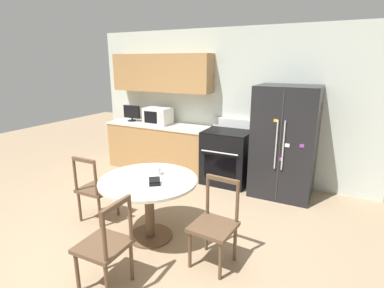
{
  "coord_description": "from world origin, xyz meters",
  "views": [
    {
      "loc": [
        1.92,
        -2.37,
        2.05
      ],
      "look_at": [
        0.1,
        1.15,
        0.95
      ],
      "focal_mm": 28.0,
      "sensor_mm": 36.0,
      "label": 1
    }
  ],
  "objects_px": {
    "refrigerator": "(285,142)",
    "dining_chair_near": "(106,246)",
    "microwave": "(158,116)",
    "candle_glass": "(158,171)",
    "dining_chair_right": "(215,225)",
    "oven_range": "(227,156)",
    "countertop_tv": "(132,113)",
    "wallet": "(155,182)",
    "dining_chair_left": "(96,189)"
  },
  "relations": [
    {
      "from": "microwave",
      "to": "candle_glass",
      "type": "xyz_separation_m",
      "value": [
        1.23,
        -1.87,
        -0.27
      ]
    },
    {
      "from": "dining_chair_right",
      "to": "candle_glass",
      "type": "bearing_deg",
      "value": -12.27
    },
    {
      "from": "refrigerator",
      "to": "wallet",
      "type": "distance_m",
      "value": 2.3
    },
    {
      "from": "refrigerator",
      "to": "dining_chair_left",
      "type": "distance_m",
      "value": 2.83
    },
    {
      "from": "refrigerator",
      "to": "dining_chair_right",
      "type": "height_order",
      "value": "refrigerator"
    },
    {
      "from": "oven_range",
      "to": "countertop_tv",
      "type": "distance_m",
      "value": 2.12
    },
    {
      "from": "dining_chair_near",
      "to": "dining_chair_left",
      "type": "bearing_deg",
      "value": 46.77
    },
    {
      "from": "countertop_tv",
      "to": "dining_chair_near",
      "type": "bearing_deg",
      "value": -56.02
    },
    {
      "from": "dining_chair_left",
      "to": "dining_chair_right",
      "type": "bearing_deg",
      "value": -4.69
    },
    {
      "from": "microwave",
      "to": "candle_glass",
      "type": "relative_size",
      "value": 5.11
    },
    {
      "from": "dining_chair_right",
      "to": "oven_range",
      "type": "bearing_deg",
      "value": -67.92
    },
    {
      "from": "countertop_tv",
      "to": "wallet",
      "type": "xyz_separation_m",
      "value": [
        1.99,
        -2.15,
        -0.29
      ]
    },
    {
      "from": "dining_chair_left",
      "to": "wallet",
      "type": "relative_size",
      "value": 5.21
    },
    {
      "from": "microwave",
      "to": "refrigerator",
      "type": "bearing_deg",
      "value": -1.43
    },
    {
      "from": "refrigerator",
      "to": "countertop_tv",
      "type": "relative_size",
      "value": 4.68
    },
    {
      "from": "microwave",
      "to": "dining_chair_left",
      "type": "distance_m",
      "value": 2.13
    },
    {
      "from": "dining_chair_near",
      "to": "candle_glass",
      "type": "bearing_deg",
      "value": 4.88
    },
    {
      "from": "oven_range",
      "to": "dining_chair_right",
      "type": "bearing_deg",
      "value": -72.35
    },
    {
      "from": "countertop_tv",
      "to": "dining_chair_left",
      "type": "distance_m",
      "value": 2.34
    },
    {
      "from": "refrigerator",
      "to": "dining_chair_near",
      "type": "bearing_deg",
      "value": -109.59
    },
    {
      "from": "microwave",
      "to": "wallet",
      "type": "height_order",
      "value": "microwave"
    },
    {
      "from": "candle_glass",
      "to": "wallet",
      "type": "relative_size",
      "value": 0.54
    },
    {
      "from": "countertop_tv",
      "to": "candle_glass",
      "type": "height_order",
      "value": "countertop_tv"
    },
    {
      "from": "countertop_tv",
      "to": "dining_chair_near",
      "type": "xyz_separation_m",
      "value": [
        1.97,
        -2.92,
        -0.63
      ]
    },
    {
      "from": "countertop_tv",
      "to": "dining_chair_right",
      "type": "relative_size",
      "value": 0.41
    },
    {
      "from": "microwave",
      "to": "candle_glass",
      "type": "height_order",
      "value": "microwave"
    },
    {
      "from": "oven_range",
      "to": "countertop_tv",
      "type": "height_order",
      "value": "countertop_tv"
    },
    {
      "from": "refrigerator",
      "to": "oven_range",
      "type": "height_order",
      "value": "refrigerator"
    },
    {
      "from": "oven_range",
      "to": "countertop_tv",
      "type": "relative_size",
      "value": 2.95
    },
    {
      "from": "refrigerator",
      "to": "wallet",
      "type": "bearing_deg",
      "value": -115.54
    },
    {
      "from": "dining_chair_left",
      "to": "dining_chair_right",
      "type": "distance_m",
      "value": 1.74
    },
    {
      "from": "oven_range",
      "to": "dining_chair_left",
      "type": "xyz_separation_m",
      "value": [
        -1.06,
        -2.0,
        -0.03
      ]
    },
    {
      "from": "countertop_tv",
      "to": "wallet",
      "type": "relative_size",
      "value": 2.11
    },
    {
      "from": "dining_chair_near",
      "to": "dining_chair_right",
      "type": "height_order",
      "value": "same"
    },
    {
      "from": "dining_chair_left",
      "to": "candle_glass",
      "type": "distance_m",
      "value": 0.96
    },
    {
      "from": "refrigerator",
      "to": "dining_chair_near",
      "type": "distance_m",
      "value": 3.05
    },
    {
      "from": "countertop_tv",
      "to": "wallet",
      "type": "bearing_deg",
      "value": -47.22
    },
    {
      "from": "refrigerator",
      "to": "oven_range",
      "type": "relative_size",
      "value": 1.58
    },
    {
      "from": "oven_range",
      "to": "microwave",
      "type": "xyz_separation_m",
      "value": [
        -1.41,
        0.01,
        0.59
      ]
    },
    {
      "from": "oven_range",
      "to": "wallet",
      "type": "relative_size",
      "value": 6.24
    },
    {
      "from": "oven_range",
      "to": "candle_glass",
      "type": "xyz_separation_m",
      "value": [
        -0.18,
        -1.86,
        0.32
      ]
    },
    {
      "from": "dining_chair_near",
      "to": "wallet",
      "type": "bearing_deg",
      "value": -2.97
    },
    {
      "from": "oven_range",
      "to": "dining_chair_left",
      "type": "bearing_deg",
      "value": -117.96
    },
    {
      "from": "dining_chair_near",
      "to": "wallet",
      "type": "xyz_separation_m",
      "value": [
        0.02,
        0.77,
        0.34
      ]
    },
    {
      "from": "microwave",
      "to": "dining_chair_right",
      "type": "distance_m",
      "value": 3.03
    },
    {
      "from": "wallet",
      "to": "refrigerator",
      "type": "bearing_deg",
      "value": 64.46
    },
    {
      "from": "refrigerator",
      "to": "microwave",
      "type": "height_order",
      "value": "refrigerator"
    },
    {
      "from": "oven_range",
      "to": "countertop_tv",
      "type": "xyz_separation_m",
      "value": [
        -2.03,
        0.03,
        0.6
      ]
    },
    {
      "from": "microwave",
      "to": "dining_chair_right",
      "type": "xyz_separation_m",
      "value": [
        2.08,
        -2.12,
        -0.62
      ]
    },
    {
      "from": "refrigerator",
      "to": "dining_chair_right",
      "type": "xyz_separation_m",
      "value": [
        -0.28,
        -2.06,
        -0.42
      ]
    }
  ]
}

